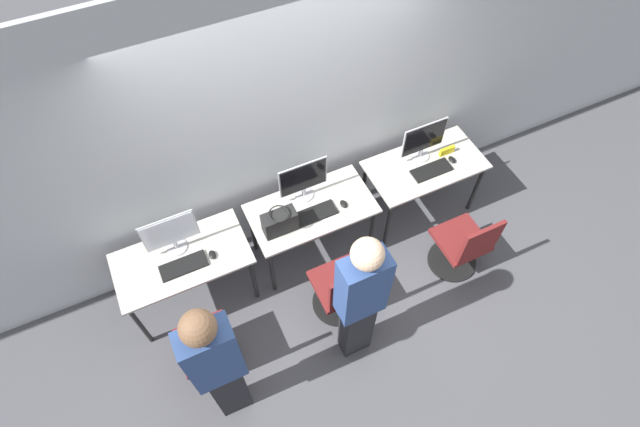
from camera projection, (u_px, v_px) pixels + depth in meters
name	position (u px, v px, depth m)	size (l,w,h in m)	color
ground_plane	(325.00, 272.00, 4.95)	(20.00, 20.00, 0.00)	#4C4C51
wall_back	(289.00, 123.00, 4.17)	(12.00, 0.05, 2.80)	#B7BCC1
desk_left	(183.00, 263.00, 4.29)	(1.14, 0.60, 0.72)	#BCB7AD
monitor_left	(171.00, 233.00, 4.09)	(0.46, 0.18, 0.43)	#B2B2B7
keyboard_left	(184.00, 266.00, 4.16)	(0.39, 0.16, 0.02)	black
mouse_left	(212.00, 255.00, 4.21)	(0.06, 0.09, 0.03)	black
office_chair_left	(209.00, 351.00, 4.13)	(0.48, 0.48, 0.88)	black
person_left	(217.00, 365.00, 3.45)	(0.36, 0.23, 1.76)	#232328
desk_center	(312.00, 213.00, 4.58)	(1.14, 0.60, 0.72)	#BCB7AD
monitor_center	(303.00, 180.00, 4.41)	(0.46, 0.18, 0.43)	#B2B2B7
keyboard_center	(315.00, 214.00, 4.46)	(0.39, 0.16, 0.02)	black
mouse_center	(344.00, 204.00, 4.51)	(0.06, 0.09, 0.03)	black
office_chair_center	(341.00, 291.00, 4.44)	(0.48, 0.48, 0.88)	black
person_center	(361.00, 299.00, 3.74)	(0.36, 0.23, 1.74)	#232328
desk_right	(424.00, 170.00, 4.88)	(1.14, 0.60, 0.72)	#BCB7AD
monitor_right	(424.00, 140.00, 4.68)	(0.46, 0.18, 0.43)	#B2B2B7
keyboard_right	(431.00, 170.00, 4.75)	(0.39, 0.16, 0.02)	black
mouse_right	(452.00, 160.00, 4.81)	(0.06, 0.09, 0.03)	black
office_chair_right	(463.00, 247.00, 4.70)	(0.48, 0.48, 0.88)	black
handbag	(280.00, 222.00, 4.29)	(0.30, 0.18, 0.25)	black
placard_right	(447.00, 151.00, 4.85)	(0.16, 0.03, 0.08)	yellow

